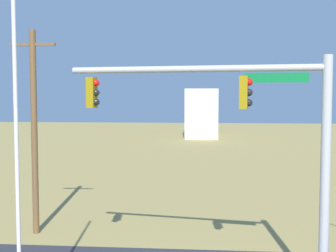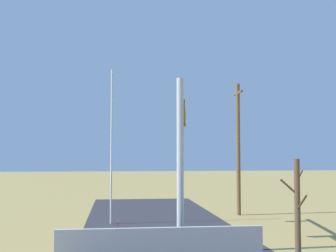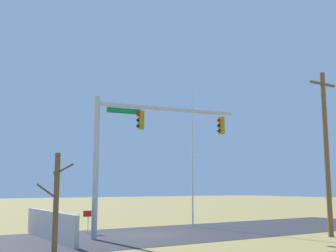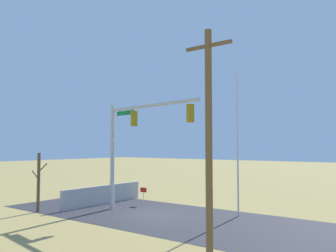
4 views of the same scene
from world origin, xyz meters
TOP-DOWN VIEW (x-y plane):
  - ground_plane at (0.00, 0.00)m, footprint 160.00×160.00m
  - road_surface at (-4.00, 0.00)m, footprint 28.00×8.00m
  - retaining_fence at (5.13, -0.74)m, footprint 0.20×7.28m
  - signal_mast at (1.23, 0.55)m, footprint 7.75×1.49m
  - flagpole at (-4.52, -2.58)m, footprint 0.10×0.10m
  - utility_pole at (-7.21, 5.54)m, footprint 1.90×0.26m
  - bare_tree at (6.29, 3.76)m, footprint 1.27×1.02m
  - open_sign at (2.63, -2.23)m, footprint 0.56×0.04m

SIDE VIEW (x-z plane):
  - ground_plane at x=0.00m, z-range 0.00..0.00m
  - road_surface at x=-4.00m, z-range 0.00..0.01m
  - retaining_fence at x=5.13m, z-range 0.00..1.34m
  - open_sign at x=2.63m, z-range 0.30..1.52m
  - bare_tree at x=6.29m, z-range 0.06..3.81m
  - flagpole at x=-4.52m, z-range 0.00..8.71m
  - utility_pole at x=-7.21m, z-range 0.17..8.64m
  - signal_mast at x=1.23m, z-range 1.42..8.37m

